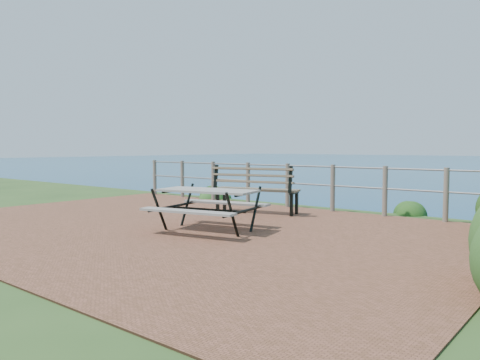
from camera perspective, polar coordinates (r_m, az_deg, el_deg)
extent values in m
cube|color=brown|center=(8.25, -7.15, -5.71)|extent=(10.00, 7.00, 0.12)
cylinder|color=#6B5B4C|center=(13.82, -10.34, 0.34)|extent=(0.10, 0.10, 1.00)
cylinder|color=#6B5B4C|center=(12.97, -7.04, 0.14)|extent=(0.10, 0.10, 1.00)
cylinder|color=#6B5B4C|center=(12.17, -3.28, -0.09)|extent=(0.10, 0.10, 1.00)
cylinder|color=#6B5B4C|center=(11.43, 0.99, -0.35)|extent=(0.10, 0.10, 1.00)
cylinder|color=#6B5B4C|center=(10.76, 5.82, -0.64)|extent=(0.10, 0.10, 1.00)
cylinder|color=#6B5B4C|center=(10.18, 11.24, -0.96)|extent=(0.10, 0.10, 1.00)
cylinder|color=#6B5B4C|center=(9.70, 17.26, -1.31)|extent=(0.10, 0.10, 1.00)
cylinder|color=#6B5B4C|center=(9.33, 23.83, -1.67)|extent=(0.10, 0.10, 1.00)
cylinder|color=slate|center=(10.73, 5.83, 1.76)|extent=(9.40, 0.04, 0.04)
cylinder|color=slate|center=(10.75, 5.82, -0.37)|extent=(9.40, 0.04, 0.04)
cube|color=gray|center=(7.65, -3.96, -1.29)|extent=(1.71, 0.99, 0.04)
cube|color=gray|center=(7.68, -3.95, -3.28)|extent=(1.62, 0.57, 0.04)
cube|color=gray|center=(7.68, -3.95, -3.28)|extent=(1.62, 0.57, 0.04)
cylinder|color=black|center=(7.69, -3.95, -3.61)|extent=(1.36, 0.33, 0.04)
cube|color=brown|center=(9.74, 2.01, -1.17)|extent=(1.83, 0.88, 0.04)
cube|color=brown|center=(9.72, 2.02, 0.66)|extent=(1.75, 0.58, 0.41)
cube|color=black|center=(9.77, 2.01, -2.60)|extent=(0.07, 0.08, 0.49)
cube|color=black|center=(9.77, 2.01, -2.60)|extent=(0.07, 0.08, 0.49)
cube|color=black|center=(9.77, 2.01, -2.60)|extent=(0.07, 0.08, 0.49)
cube|color=black|center=(9.77, 2.01, -2.60)|extent=(0.07, 0.08, 0.49)
ellipsoid|color=#2E5720|center=(12.70, -3.11, -2.27)|extent=(0.80, 0.80, 0.55)
ellipsoid|color=#1A4916|center=(10.45, 20.31, -3.87)|extent=(0.69, 0.69, 0.40)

